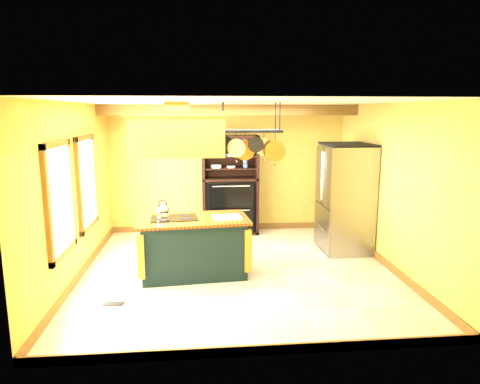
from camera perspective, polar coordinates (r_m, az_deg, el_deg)
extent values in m
plane|color=beige|center=(7.10, -0.24, -10.44)|extent=(5.00, 5.00, 0.00)
plane|color=white|center=(6.63, -0.26, 11.89)|extent=(5.00, 5.00, 0.00)
cube|color=gold|center=(9.20, -1.63, 3.10)|extent=(5.00, 0.02, 2.70)
cube|color=gold|center=(4.32, 2.71, -5.58)|extent=(5.00, 0.02, 2.70)
cube|color=gold|center=(6.98, -21.15, -0.03)|extent=(0.02, 5.00, 2.70)
cube|color=gold|center=(7.39, 19.45, 0.64)|extent=(0.02, 5.00, 2.70)
cube|color=brown|center=(8.32, -1.31, 10.87)|extent=(5.00, 0.15, 0.20)
cube|color=brown|center=(6.21, -22.89, -0.93)|extent=(0.06, 1.06, 1.56)
cube|color=white|center=(6.20, -22.67, -0.93)|extent=(0.02, 0.85, 1.34)
cube|color=brown|center=(7.53, -19.74, 1.19)|extent=(0.06, 1.06, 1.56)
cube|color=white|center=(7.53, -19.56, 1.19)|extent=(0.02, 0.85, 1.34)
cube|color=#12282A|center=(6.86, -6.23, -7.39)|extent=(1.65, 1.00, 0.88)
cube|color=brown|center=(6.73, -6.30, -3.66)|extent=(1.80, 1.10, 0.04)
cube|color=black|center=(6.76, -8.77, -3.44)|extent=(0.76, 0.56, 0.01)
ellipsoid|color=silver|center=(6.85, -10.26, -2.41)|extent=(0.20, 0.20, 0.16)
cube|color=white|center=(6.71, -1.77, -3.39)|extent=(0.46, 0.37, 0.02)
cube|color=gold|center=(6.54, -8.30, 7.35)|extent=(1.38, 0.74, 0.59)
cube|color=brown|center=(6.53, -8.38, 10.26)|extent=(1.47, 0.83, 0.08)
cube|color=gold|center=(6.53, -8.40, 10.85)|extent=(0.35, 0.35, 0.21)
cube|color=black|center=(6.58, 1.39, 8.14)|extent=(0.93, 0.46, 0.04)
cylinder|color=black|center=(6.35, -2.20, 9.99)|extent=(0.02, 0.02, 0.43)
cylinder|color=black|center=(6.81, 4.76, 10.01)|extent=(0.02, 0.02, 0.43)
cylinder|color=black|center=(6.65, -1.90, 6.44)|extent=(0.24, 0.04, 0.24)
cylinder|color=silver|center=(6.48, -0.48, 5.89)|extent=(0.28, 0.04, 0.28)
cylinder|color=#A55B29|center=(6.68, 0.65, 5.60)|extent=(0.32, 0.04, 0.32)
cylinder|color=black|center=(6.51, 2.14, 6.34)|extent=(0.24, 0.04, 0.24)
cylinder|color=silver|center=(6.71, 3.19, 6.04)|extent=(0.28, 0.04, 0.28)
cylinder|color=#A55B29|center=(6.56, 4.71, 5.47)|extent=(0.32, 0.04, 0.32)
cube|color=gray|center=(8.13, 13.87, -0.86)|extent=(0.82, 1.00, 1.96)
cube|color=gray|center=(7.69, 11.64, 1.84)|extent=(0.03, 0.48, 1.06)
cube|color=gray|center=(8.17, 10.63, 2.38)|extent=(0.03, 0.48, 1.06)
cube|color=gray|center=(8.12, 10.88, -4.58)|extent=(0.03, 0.96, 0.82)
cube|color=black|center=(8.37, 13.58, -7.24)|extent=(0.77, 0.95, 0.06)
cube|color=black|center=(9.20, -1.43, 1.15)|extent=(1.18, 0.06, 2.08)
cube|color=black|center=(8.96, -4.89, 0.86)|extent=(0.06, 0.50, 2.08)
cube|color=black|center=(9.04, 2.20, 0.98)|extent=(0.06, 0.50, 2.08)
cube|color=black|center=(8.96, -1.33, 1.77)|extent=(1.18, 0.50, 0.05)
cube|color=black|center=(9.09, -1.33, -1.67)|extent=(1.06, 0.40, 1.12)
cube|color=black|center=(8.75, -1.20, -0.54)|extent=(0.92, 0.04, 0.50)
cube|color=black|center=(8.86, -1.19, -3.70)|extent=(0.92, 0.04, 0.45)
cube|color=black|center=(8.93, -1.34, 3.21)|extent=(1.06, 0.44, 0.02)
cube|color=black|center=(8.90, -1.35, 4.77)|extent=(1.06, 0.44, 0.02)
cube|color=black|center=(8.88, -1.35, 6.28)|extent=(1.06, 0.44, 0.02)
cylinder|color=white|center=(8.86, -3.19, 3.46)|extent=(0.22, 0.22, 0.07)
cylinder|color=#3E72AF|center=(8.87, 0.72, 5.40)|extent=(0.10, 0.10, 0.17)
cube|color=black|center=(6.21, -16.49, -14.09)|extent=(0.29, 0.15, 0.01)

